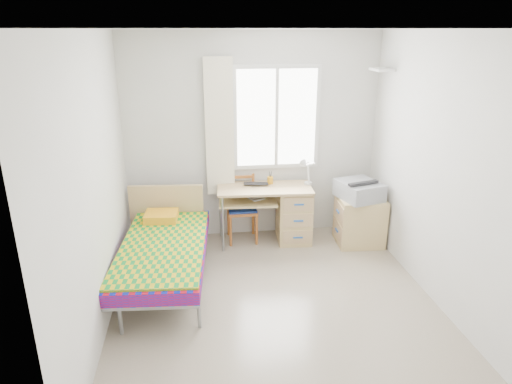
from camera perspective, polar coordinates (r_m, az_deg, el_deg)
floor at (r=4.72m, az=2.42°, el=-13.74°), size 3.50×3.50×0.00m
ceiling at (r=3.94m, az=2.99°, el=19.70°), size 3.50×3.50×0.00m
wall_back at (r=5.81m, az=-0.43°, el=6.79°), size 3.20×0.00×3.20m
wall_left at (r=4.18m, az=-19.47°, el=0.42°), size 0.00×3.50×3.50m
wall_right at (r=4.70m, az=22.27°, el=2.15°), size 0.00×3.50×3.50m
window at (r=5.79m, az=2.58°, el=9.23°), size 1.10×0.04×1.30m
curtain at (r=5.68m, az=-4.59°, el=7.96°), size 0.35×0.05×1.70m
floating_shelf at (r=5.73m, az=15.47°, el=14.53°), size 0.20×0.32×0.03m
bed at (r=5.01m, az=-11.47°, el=-6.79°), size 1.03×1.95×0.82m
desk at (r=5.87m, az=4.06°, el=-2.37°), size 1.21×0.61×0.74m
chair at (r=5.86m, az=-1.73°, el=-1.50°), size 0.37×0.37×0.85m
cabinet at (r=5.95m, az=12.80°, el=-3.48°), size 0.60×0.54×0.61m
printer at (r=5.78m, az=12.77°, el=0.29°), size 0.57×0.62×0.22m
laptop at (r=5.73m, az=-0.01°, el=0.85°), size 0.34×0.25×0.02m
pen_cup at (r=5.82m, az=1.78°, el=1.48°), size 0.08×0.08×0.09m
task_lamp at (r=5.65m, az=6.29°, el=2.84°), size 0.22×0.31×0.38m
book at (r=5.73m, az=-0.86°, el=-0.84°), size 0.25×0.28×0.02m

